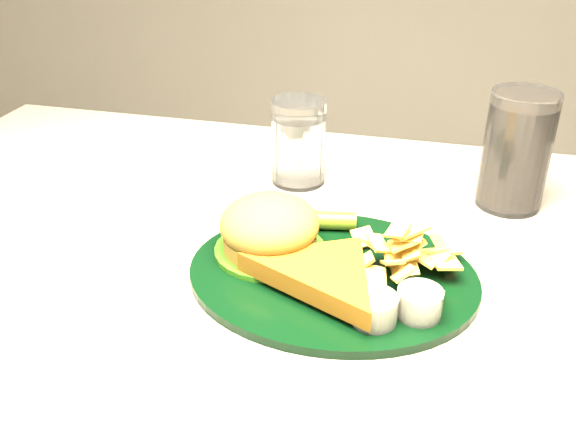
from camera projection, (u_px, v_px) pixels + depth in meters
The scene contains 5 objects.
dinner_plate at pixel (333, 251), 0.71m from camera, with size 0.33×0.27×0.07m, color black, non-canonical shape.
water_glass at pixel (299, 142), 0.92m from camera, with size 0.08×0.08×0.12m, color silver.
cola_glass at pixel (517, 151), 0.85m from camera, with size 0.09×0.09×0.16m, color black.
fork_napkin at pixel (401, 289), 0.70m from camera, with size 0.12×0.16×0.01m, color white, non-canonical shape.
wrapped_straw at pixel (318, 207), 0.87m from camera, with size 0.20×0.07×0.01m, color white, non-canonical shape.
Camera 1 is at (0.20, -0.64, 1.16)m, focal length 40.00 mm.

